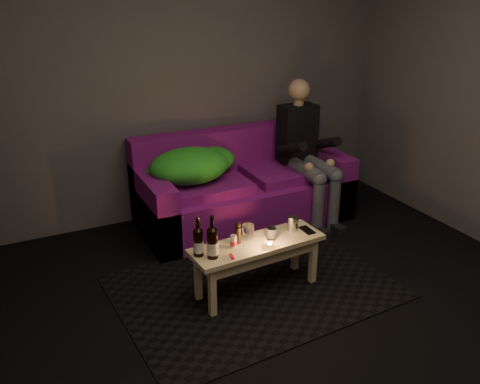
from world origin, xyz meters
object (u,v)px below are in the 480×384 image
object	(u,v)px
coffee_table	(257,251)
beer_bottle_a	(198,242)
person	(306,149)
beer_bottle_b	(213,243)
sofa	(242,190)
steel_cup	(292,223)

from	to	relation	value
coffee_table	beer_bottle_a	world-z (taller)	beer_bottle_a
person	beer_bottle_b	world-z (taller)	person
sofa	steel_cup	world-z (taller)	sofa
beer_bottle_a	beer_bottle_b	xyz separation A→B (m)	(0.07, -0.07, 0.01)
beer_bottle_a	coffee_table	bearing A→B (deg)	-1.16
person	beer_bottle_a	bearing A→B (deg)	-146.29
coffee_table	beer_bottle_b	xyz separation A→B (m)	(-0.37, -0.06, 0.18)
sofa	beer_bottle_b	xyz separation A→B (m)	(-0.81, -1.20, 0.21)
beer_bottle_a	steel_cup	distance (m)	0.76
beer_bottle_a	beer_bottle_b	size ratio (longest dim) A/B	0.91
coffee_table	beer_bottle_a	bearing A→B (deg)	178.84
person	coffee_table	size ratio (longest dim) A/B	1.29
sofa	coffee_table	size ratio (longest dim) A/B	1.93
steel_cup	beer_bottle_b	bearing A→B (deg)	-170.44
sofa	coffee_table	distance (m)	1.22
person	beer_bottle_b	size ratio (longest dim) A/B	4.26
beer_bottle_a	beer_bottle_b	distance (m)	0.10
sofa	coffee_table	world-z (taller)	sofa
sofa	beer_bottle_a	bearing A→B (deg)	-127.91
person	coffee_table	xyz separation A→B (m)	(-1.02, -0.98, -0.34)
beer_bottle_a	person	bearing A→B (deg)	33.71
sofa	person	world-z (taller)	person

